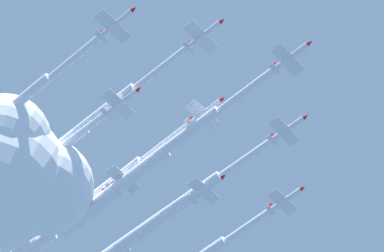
# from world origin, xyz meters

# --- Properties ---
(jet_lead) EXTENTS (41.91, 58.27, 4.06)m
(jet_lead) POSITION_xyz_m (-8.97, 13.20, 143.73)
(jet_lead) COLOR silver
(jet_port_inner) EXTENTS (41.50, 55.61, 4.15)m
(jet_port_inner) POSITION_xyz_m (-3.89, 28.49, 146.45)
(jet_port_inner) COLOR silver
(jet_starboard_inner) EXTENTS (41.74, 57.28, 4.03)m
(jet_starboard_inner) POSITION_xyz_m (-26.54, 13.48, 146.79)
(jet_starboard_inner) COLOR silver
(jet_port_mid) EXTENTS (40.16, 56.84, 4.11)m
(jet_port_mid) POSITION_xyz_m (-20.70, 30.20, 147.50)
(jet_port_mid) COLOR silver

